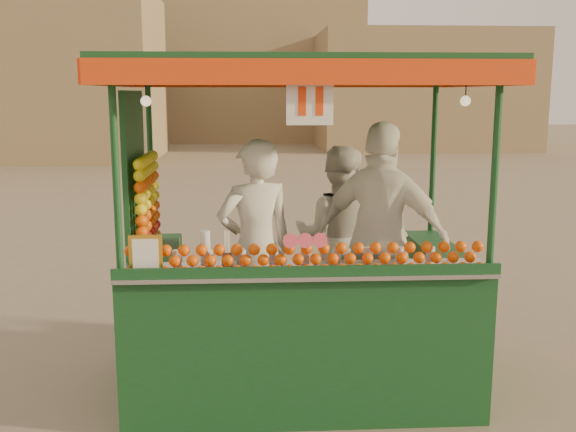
{
  "coord_description": "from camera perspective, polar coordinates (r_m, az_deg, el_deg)",
  "views": [
    {
      "loc": [
        -0.56,
        -5.28,
        2.41
      ],
      "look_at": [
        -0.27,
        -0.14,
        1.45
      ],
      "focal_mm": 41.23,
      "sensor_mm": 36.0,
      "label": 1
    }
  ],
  "objects": [
    {
      "name": "building_center",
      "position": [
        35.32,
        -5.75,
        12.29
      ],
      "size": [
        14.0,
        7.0,
        7.0
      ],
      "primitive_type": "cube",
      "color": "olive",
      "rests_on": "ground"
    },
    {
      "name": "vendor_left",
      "position": [
        5.32,
        -2.82,
        -2.78
      ],
      "size": [
        0.74,
        0.6,
        1.75
      ],
      "rotation": [
        0.0,
        0.0,
        3.47
      ],
      "color": "beige",
      "rests_on": "ground"
    },
    {
      "name": "building_left",
      "position": [
        26.65,
        -22.17,
        11.08
      ],
      "size": [
        10.0,
        6.0,
        6.0
      ],
      "primitive_type": "cube",
      "color": "olive",
      "rests_on": "ground"
    },
    {
      "name": "building_right",
      "position": [
        30.24,
        11.39,
        10.54
      ],
      "size": [
        9.0,
        6.0,
        5.0
      ],
      "primitive_type": "cube",
      "color": "olive",
      "rests_on": "ground"
    },
    {
      "name": "ground",
      "position": [
        5.83,
        2.6,
        -13.9
      ],
      "size": [
        90.0,
        90.0,
        0.0
      ],
      "primitive_type": "plane",
      "color": "#706450",
      "rests_on": "ground"
    },
    {
      "name": "vendor_right",
      "position": [
        5.43,
        8.11,
        -1.88
      ],
      "size": [
        1.19,
        0.95,
        1.88
      ],
      "rotation": [
        0.0,
        0.0,
        2.62
      ],
      "color": "white",
      "rests_on": "ground"
    },
    {
      "name": "juice_cart",
      "position": [
        5.34,
        0.29,
        -6.29
      ],
      "size": [
        2.94,
        1.9,
        2.67
      ],
      "color": "#113E1B",
      "rests_on": "ground"
    },
    {
      "name": "vendor_middle",
      "position": [
        6.01,
        4.32,
        -1.76
      ],
      "size": [
        0.92,
        0.79,
        1.64
      ],
      "rotation": [
        0.0,
        0.0,
        2.92
      ],
      "color": "beige",
      "rests_on": "ground"
    }
  ]
}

